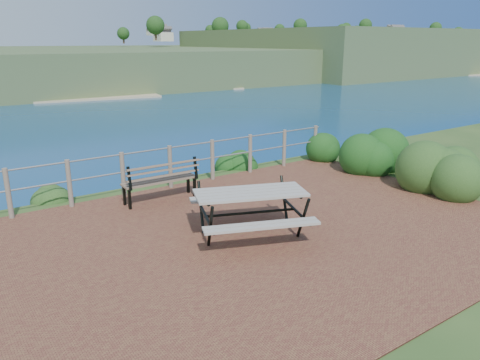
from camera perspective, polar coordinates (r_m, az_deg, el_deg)
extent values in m
cube|color=brown|center=(8.44, 2.02, -6.66)|extent=(10.00, 7.00, 0.12)
cylinder|color=#6B5B4C|center=(10.01, -26.41, -1.48)|extent=(0.10, 0.10, 1.00)
cylinder|color=#6B5B4C|center=(10.22, -20.08, -0.39)|extent=(0.10, 0.10, 1.00)
cylinder|color=#6B5B4C|center=(10.54, -14.08, 0.65)|extent=(0.10, 0.10, 1.00)
cylinder|color=#6B5B4C|center=(10.98, -8.50, 1.61)|extent=(0.10, 0.10, 1.00)
cylinder|color=#6B5B4C|center=(11.52, -3.38, 2.48)|extent=(0.10, 0.10, 1.00)
cylinder|color=#6B5B4C|center=(12.14, 1.25, 3.25)|extent=(0.10, 0.10, 1.00)
cylinder|color=#6B5B4C|center=(12.83, 5.41, 3.92)|extent=(0.10, 0.10, 1.00)
cylinder|color=#6B5B4C|center=(13.59, 9.13, 4.50)|extent=(0.10, 0.10, 1.00)
cylinder|color=slate|center=(10.87, -8.60, 3.90)|extent=(9.40, 0.04, 0.04)
cylinder|color=slate|center=(10.97, -8.51, 1.87)|extent=(9.40, 0.04, 0.04)
cube|color=#3C562B|center=(260.29, -1.16, 14.63)|extent=(260.00, 180.00, 12.00)
cube|color=#3C562B|center=(270.11, 14.88, 15.02)|extent=(160.00, 120.00, 20.00)
cube|color=#CAB48A|center=(188.60, 11.04, 11.80)|extent=(209.53, 114.73, 0.50)
cube|color=#9A948A|center=(8.10, 1.27, -1.55)|extent=(2.07, 1.43, 0.04)
cube|color=#9A948A|center=(8.20, 1.26, -3.67)|extent=(1.88, 0.95, 0.04)
cube|color=#9A948A|center=(8.20, 1.26, -3.67)|extent=(1.88, 0.95, 0.04)
cylinder|color=black|center=(8.22, 1.25, -4.02)|extent=(1.55, 0.64, 0.05)
cube|color=brown|center=(10.12, -9.74, -0.07)|extent=(1.63, 0.44, 0.04)
cube|color=brown|center=(10.04, -9.82, 1.48)|extent=(1.62, 0.16, 0.37)
cube|color=black|center=(10.18, -9.68, -1.27)|extent=(0.05, 0.06, 0.45)
cube|color=black|center=(10.18, -9.68, -1.27)|extent=(0.05, 0.06, 0.45)
cube|color=black|center=(10.18, -9.68, -1.27)|extent=(0.05, 0.06, 0.45)
cube|color=black|center=(10.18, -9.68, -1.27)|extent=(0.05, 0.06, 0.45)
ellipsoid|color=#164816|center=(13.03, 15.24, 1.24)|extent=(1.35, 1.35, 1.91)
ellipsoid|color=#274A1C|center=(11.84, 23.96, -1.18)|extent=(1.37, 1.37, 1.94)
ellipsoid|color=#164816|center=(13.72, 9.06, 2.38)|extent=(0.98, 0.98, 1.40)
ellipsoid|color=#274A1C|center=(11.02, -22.37, -2.26)|extent=(0.73, 0.73, 0.46)
ellipsoid|color=#164816|center=(12.93, -0.60, 1.72)|extent=(0.84, 0.84, 0.60)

